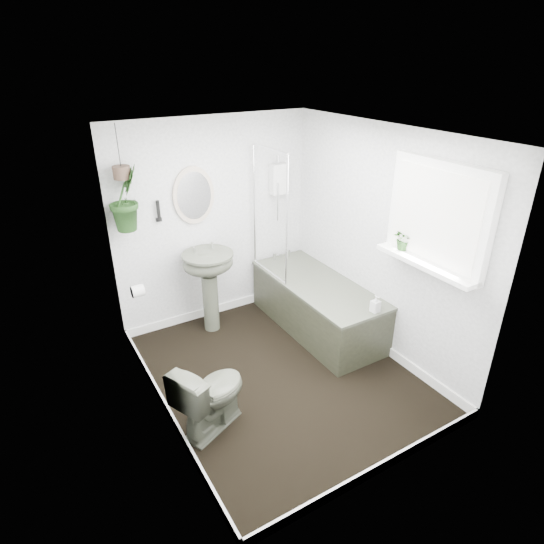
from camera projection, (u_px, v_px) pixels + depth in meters
floor at (280, 374)px, 4.50m from camera, size 2.30×2.80×0.02m
ceiling at (282, 132)px, 3.49m from camera, size 2.30×2.80×0.02m
wall_back at (215, 222)px, 5.09m from camera, size 2.30×0.02×2.30m
wall_front at (396, 349)px, 2.90m from camera, size 2.30×0.02×2.30m
wall_left at (151, 301)px, 3.46m from camera, size 0.02×2.80×2.30m
wall_right at (379, 243)px, 4.53m from camera, size 0.02×2.80×2.30m
skirting at (280, 369)px, 4.47m from camera, size 2.30×2.80×0.10m
bathtub at (317, 305)px, 5.12m from camera, size 0.72×1.72×0.58m
bath_screen at (270, 214)px, 4.92m from camera, size 0.04×0.72×1.40m
shower_box at (279, 179)px, 5.23m from camera, size 0.20×0.10×0.35m
oval_mirror at (194, 196)px, 4.80m from camera, size 0.46×0.03×0.62m
wall_sconce at (158, 211)px, 4.65m from camera, size 0.04×0.04×0.22m
toilet_roll_holder at (138, 291)px, 4.14m from camera, size 0.11×0.11×0.11m
window_recess at (438, 216)px, 3.74m from camera, size 0.08×1.00×0.90m
window_sill at (425, 264)px, 3.89m from camera, size 0.18×1.00×0.04m
window_blinds at (435, 216)px, 3.72m from camera, size 0.01×0.86×0.76m
toilet at (211, 394)px, 3.72m from camera, size 0.75×0.60×0.67m
pedestal_sink at (210, 292)px, 5.03m from camera, size 0.57×0.49×0.94m
sill_plant at (404, 238)px, 4.08m from camera, size 0.24×0.23×0.21m
hanging_plant at (125, 199)px, 4.32m from camera, size 0.44×0.43×0.62m
soap_bottle at (376, 304)px, 4.40m from camera, size 0.09×0.09×0.17m
hanging_pot at (122, 172)px, 4.21m from camera, size 0.16×0.16×0.12m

